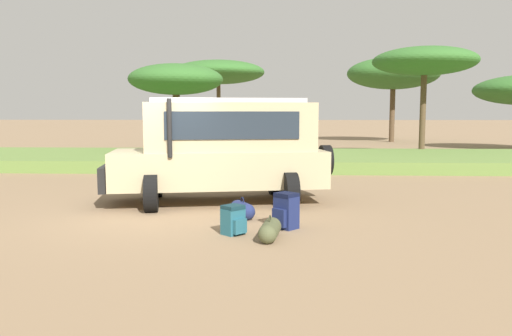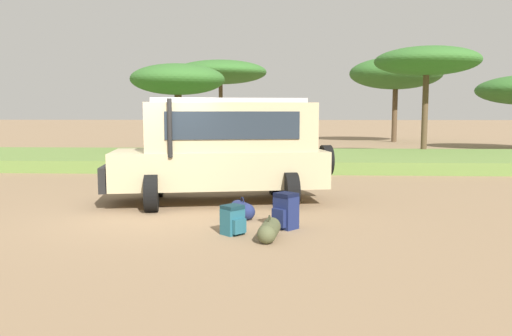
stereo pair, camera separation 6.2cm
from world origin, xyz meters
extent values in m
plane|color=#8C7051|center=(0.00, 0.00, 0.00)|extent=(320.00, 320.00, 0.00)
cube|color=olive|center=(0.00, 10.10, 0.22)|extent=(120.00, 7.00, 0.44)
cube|color=tan|center=(1.20, 1.21, 0.82)|extent=(5.17, 2.78, 0.84)
cube|color=tan|center=(1.44, 1.26, 1.79)|extent=(4.09, 2.46, 1.10)
cube|color=#232D38|center=(-0.05, 0.98, 1.74)|extent=(0.35, 1.54, 0.77)
cube|color=#232D38|center=(1.61, 0.37, 1.84)|extent=(2.90, 0.58, 0.60)
cube|color=#232D38|center=(1.28, 2.15, 1.84)|extent=(2.90, 0.58, 0.60)
cube|color=#B7B7B7|center=(1.40, 1.25, 2.39)|extent=(3.69, 2.32, 0.10)
cube|color=black|center=(-1.33, 0.74, 0.65)|extent=(0.46, 1.62, 0.56)
cylinder|color=black|center=(0.29, 0.06, 1.79)|extent=(0.10, 0.10, 1.25)
cylinder|color=black|center=(-0.11, -0.02, 0.40)|extent=(0.42, 0.84, 0.80)
cylinder|color=black|center=(-0.47, 1.88, 0.40)|extent=(0.42, 0.84, 0.80)
cylinder|color=black|center=(2.87, 0.54, 0.40)|extent=(0.42, 0.84, 0.80)
cylinder|color=black|center=(2.51, 2.45, 0.40)|extent=(0.42, 0.84, 0.80)
cylinder|color=black|center=(3.74, 1.69, 0.97)|extent=(0.35, 0.76, 0.74)
cube|color=#235B6B|center=(1.82, -1.93, 0.22)|extent=(0.44, 0.45, 0.45)
cube|color=#235B6B|center=(1.95, -2.05, 0.17)|extent=(0.24, 0.24, 0.25)
cube|color=#13323A|center=(1.82, -1.93, 0.48)|extent=(0.44, 0.44, 0.07)
cylinder|color=#13323A|center=(1.76, -1.76, 0.22)|extent=(0.04, 0.04, 0.38)
cylinder|color=#13323A|center=(1.65, -1.87, 0.22)|extent=(0.04, 0.04, 0.38)
cube|color=navy|center=(2.75, -1.43, 0.30)|extent=(0.49, 0.48, 0.59)
cube|color=navy|center=(2.63, -1.58, 0.22)|extent=(0.27, 0.25, 0.33)
cube|color=black|center=(2.75, -1.43, 0.62)|extent=(0.48, 0.48, 0.07)
cylinder|color=black|center=(2.93, -1.37, 0.30)|extent=(0.04, 0.04, 0.50)
cylinder|color=black|center=(2.81, -1.25, 0.30)|extent=(0.04, 0.04, 0.50)
cylinder|color=#4C5133|center=(2.47, -2.25, 0.16)|extent=(0.38, 0.64, 0.31)
sphere|color=#4C5133|center=(2.43, -2.55, 0.16)|extent=(0.31, 0.31, 0.31)
sphere|color=#4C5133|center=(2.51, -1.95, 0.16)|extent=(0.31, 0.31, 0.31)
torus|color=#2D301E|center=(2.47, -2.25, 0.33)|extent=(0.04, 0.17, 0.16)
cylinder|color=navy|center=(1.88, -0.52, 0.16)|extent=(0.52, 0.60, 0.32)
sphere|color=navy|center=(1.99, -0.75, 0.16)|extent=(0.32, 0.32, 0.32)
sphere|color=navy|center=(1.76, -0.30, 0.16)|extent=(0.32, 0.32, 0.32)
torus|color=#121834|center=(1.88, -0.52, 0.34)|extent=(0.10, 0.16, 0.16)
cylinder|color=brown|center=(-2.31, 13.35, 1.55)|extent=(0.34, 0.34, 3.10)
ellipsoid|color=#336628|center=(-2.31, 13.35, 3.72)|extent=(4.47, 4.43, 1.46)
cylinder|color=brown|center=(-1.35, 22.14, 2.06)|extent=(0.26, 0.26, 4.12)
ellipsoid|color=#336628|center=(-1.35, 22.14, 4.76)|extent=(5.98, 5.86, 1.50)
cylinder|color=brown|center=(9.32, 13.35, 1.98)|extent=(0.28, 0.28, 3.96)
ellipsoid|color=#336628|center=(9.32, 13.35, 4.51)|extent=(4.78, 4.63, 1.29)
cylinder|color=brown|center=(11.01, 27.35, 2.03)|extent=(0.38, 0.38, 4.07)
ellipsoid|color=#336628|center=(11.01, 27.35, 5.06)|extent=(6.78, 6.03, 2.34)
camera|label=1|loc=(2.62, -10.43, 2.09)|focal=35.00mm
camera|label=2|loc=(2.68, -10.42, 2.09)|focal=35.00mm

